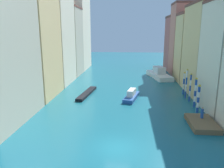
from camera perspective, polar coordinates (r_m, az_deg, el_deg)
The scene contains 19 objects.
ground_plane at distance 45.18m, azimuth 3.15°, elevation -0.68°, with size 154.00×154.00×0.00m, color #196070.
building_left_1 at distance 39.61m, azimuth -20.23°, elevation 10.22°, with size 7.54×9.57×18.65m.
building_left_2 at distance 49.05m, azimuth -15.33°, elevation 12.79°, with size 7.54×10.22×21.65m.
building_left_3 at distance 58.31m, azimuth -11.94°, elevation 10.71°, with size 7.54×8.46×17.00m.
building_left_4 at distance 67.98m, azimuth -9.59°, elevation 13.23°, with size 7.54×11.87×21.88m.
building_right_2 at distance 43.46m, azimuth 24.11°, elevation 8.33°, with size 7.54×11.17×16.00m.
building_right_3 at distance 52.88m, azimuth 20.59°, elevation 8.85°, with size 7.54×7.78×15.05m.
building_right_4 at distance 60.45m, azimuth 18.69°, elevation 10.90°, with size 7.54×7.22×18.07m.
building_right_5 at distance 68.32m, azimuth 17.01°, elevation 10.12°, with size 7.54×8.78×15.42m.
waterfront_dock at distance 28.85m, azimuth 22.28°, elevation -9.40°, with size 3.03×5.02×0.61m.
person_on_dock at distance 29.44m, azimuth 22.33°, elevation -6.94°, with size 0.36×0.36×1.42m.
mooring_pole_0 at distance 32.55m, azimuth 21.47°, elevation -3.45°, with size 0.38×0.38×4.04m.
mooring_pole_1 at distance 34.79m, azimuth 20.78°, elevation -1.95°, with size 0.35×0.35×4.49m.
mooring_pole_2 at distance 37.25m, azimuth 19.60°, elevation -0.80°, with size 0.27×0.27×4.61m.
mooring_pole_3 at distance 38.83m, azimuth 18.69°, elevation 0.14°, with size 0.30×0.30×5.01m.
mooring_pole_4 at distance 41.27m, azimuth 18.14°, elevation 0.30°, with size 0.33×0.33×4.10m.
vaporetto_white at distance 55.05m, azimuth 12.08°, elevation 2.52°, with size 5.60×10.97×2.66m.
gondola_black at distance 39.67m, azimuth -6.53°, elevation -2.41°, with size 2.17×8.73×0.46m.
motorboat_0 at distance 36.96m, azimuth 5.07°, elevation -3.02°, with size 2.90×5.97×1.63m.
Camera 1 is at (1.11, -19.30, 11.03)m, focal length 35.28 mm.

